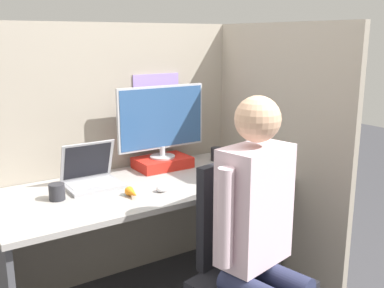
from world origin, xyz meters
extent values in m
cube|color=gray|center=(0.00, 0.79, 0.83)|extent=(2.19, 0.04, 1.67)
cube|color=#937AC6|center=(0.31, 0.76, 1.19)|extent=(0.34, 0.01, 0.31)
cube|color=gray|center=(0.87, 0.30, 0.83)|extent=(0.04, 1.41, 1.67)
cube|color=#9E9993|center=(0.00, 0.38, 0.73)|extent=(1.69, 0.76, 0.03)
cube|color=#4C4C51|center=(-0.81, 0.38, 0.36)|extent=(0.03, 0.65, 0.72)
cube|color=#4C4C51|center=(0.81, 0.38, 0.36)|extent=(0.03, 0.65, 0.72)
cube|color=red|center=(0.26, 0.61, 0.78)|extent=(0.35, 0.23, 0.07)
cylinder|color=#B2B2B7|center=(0.26, 0.61, 0.82)|extent=(0.16, 0.16, 0.01)
cylinder|color=#B2B2B7|center=(0.26, 0.61, 0.86)|extent=(0.04, 0.04, 0.06)
cube|color=#B2B2B7|center=(0.26, 0.62, 1.08)|extent=(0.61, 0.02, 0.40)
cube|color=#2D5184|center=(0.26, 0.60, 1.08)|extent=(0.58, 0.00, 0.38)
cube|color=#99999E|center=(-0.26, 0.49, 0.76)|extent=(0.31, 0.25, 0.02)
cube|color=silver|center=(-0.26, 0.51, 0.77)|extent=(0.26, 0.14, 0.00)
cube|color=#99999E|center=(-0.26, 0.57, 0.88)|extent=(0.31, 0.10, 0.23)
cube|color=black|center=(-0.26, 0.56, 0.88)|extent=(0.27, 0.08, 0.20)
ellipsoid|color=silver|center=(0.03, 0.21, 0.77)|extent=(0.06, 0.05, 0.04)
cube|color=#2D2D33|center=(0.75, 0.36, 0.78)|extent=(0.05, 0.13, 0.06)
cone|color=orange|center=(-0.15, 0.21, 0.77)|extent=(0.05, 0.09, 0.05)
cylinder|color=green|center=(-0.15, 0.27, 0.77)|extent=(0.03, 0.02, 0.03)
cube|color=black|center=(0.17, -0.40, 0.42)|extent=(0.55, 0.55, 0.07)
cube|color=black|center=(0.23, -0.15, 0.72)|extent=(0.44, 0.14, 0.53)
cylinder|color=#282D4C|center=(0.23, -0.50, 0.51)|extent=(0.18, 0.35, 0.11)
cube|color=silver|center=(0.17, -0.40, 0.84)|extent=(0.37, 0.27, 0.55)
sphere|color=#D8A884|center=(0.17, -0.40, 1.23)|extent=(0.21, 0.21, 0.21)
cylinder|color=silver|center=(-0.03, -0.44, 0.84)|extent=(0.07, 0.07, 0.44)
cylinder|color=silver|center=(0.37, -0.36, 0.84)|extent=(0.07, 0.07, 0.44)
cylinder|color=#232328|center=(0.66, 0.56, 0.79)|extent=(0.07, 0.07, 0.09)
cylinder|color=#28282D|center=(-0.49, 0.40, 0.79)|extent=(0.08, 0.08, 0.09)
camera|label=1|loc=(-1.12, -1.85, 1.59)|focal=42.00mm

